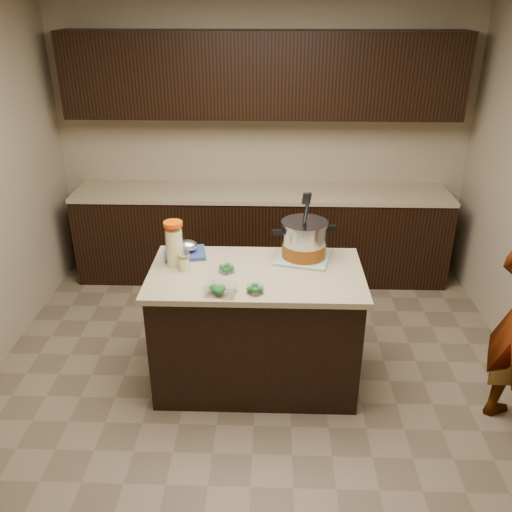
{
  "coord_description": "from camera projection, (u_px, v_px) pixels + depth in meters",
  "views": [
    {
      "loc": [
        0.1,
        -3.26,
        2.59
      ],
      "look_at": [
        0.0,
        0.0,
        1.02
      ],
      "focal_mm": 38.0,
      "sensor_mm": 36.0,
      "label": 1
    }
  ],
  "objects": [
    {
      "name": "lemonade_pitcher",
      "position": [
        174.0,
        245.0,
        3.71
      ],
      "size": [
        0.17,
        0.17,
        0.31
      ],
      "rotation": [
        0.0,
        0.0,
        0.34
      ],
      "color": "#F3E794",
      "rests_on": "island"
    },
    {
      "name": "stock_pot",
      "position": [
        304.0,
        242.0,
        3.81
      ],
      "size": [
        0.46,
        0.4,
        0.47
      ],
      "rotation": [
        0.0,
        0.0,
        0.24
      ],
      "color": "#B7B7BC",
      "rests_on": "dish_towel"
    },
    {
      "name": "mason_jar",
      "position": [
        184.0,
        262.0,
        3.68
      ],
      "size": [
        0.1,
        0.1,
        0.13
      ],
      "rotation": [
        0.0,
        0.0,
        0.22
      ],
      "color": "#F3E794",
      "rests_on": "island"
    },
    {
      "name": "broccoli_tub_right",
      "position": [
        255.0,
        290.0,
        3.4
      ],
      "size": [
        0.13,
        0.13,
        0.05
      ],
      "rotation": [
        0.0,
        0.0,
        -0.22
      ],
      "color": "silver",
      "rests_on": "island"
    },
    {
      "name": "blue_tray",
      "position": [
        186.0,
        251.0,
        3.89
      ],
      "size": [
        0.32,
        0.28,
        0.11
      ],
      "rotation": [
        0.0,
        0.0,
        0.18
      ],
      "color": "navy",
      "rests_on": "island"
    },
    {
      "name": "broccoli_tub_rect",
      "position": [
        221.0,
        289.0,
        3.39
      ],
      "size": [
        0.21,
        0.16,
        0.07
      ],
      "rotation": [
        0.0,
        0.0,
        -0.13
      ],
      "color": "silver",
      "rests_on": "island"
    },
    {
      "name": "ground_plane",
      "position": [
        256.0,
        378.0,
        4.07
      ],
      "size": [
        4.0,
        4.0,
        0.0
      ],
      "primitive_type": "plane",
      "color": "brown",
      "rests_on": "ground"
    },
    {
      "name": "broccoli_tub_left",
      "position": [
        227.0,
        269.0,
        3.66
      ],
      "size": [
        0.14,
        0.14,
        0.05
      ],
      "rotation": [
        0.0,
        0.0,
        -0.36
      ],
      "color": "silver",
      "rests_on": "island"
    },
    {
      "name": "back_cabinets",
      "position": [
        262.0,
        185.0,
        5.22
      ],
      "size": [
        3.6,
        0.63,
        2.33
      ],
      "color": "black",
      "rests_on": "ground"
    },
    {
      "name": "dish_towel",
      "position": [
        303.0,
        257.0,
        3.86
      ],
      "size": [
        0.43,
        0.43,
        0.02
      ],
      "primitive_type": "cube",
      "rotation": [
        0.0,
        0.0,
        -0.24
      ],
      "color": "#517952",
      "rests_on": "island"
    },
    {
      "name": "room_shell",
      "position": [
        256.0,
        154.0,
        3.32
      ],
      "size": [
        4.04,
        4.04,
        2.72
      ],
      "color": "tan",
      "rests_on": "ground"
    },
    {
      "name": "island",
      "position": [
        256.0,
        327.0,
        3.87
      ],
      "size": [
        1.46,
        0.81,
        0.9
      ],
      "color": "black",
      "rests_on": "ground"
    }
  ]
}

